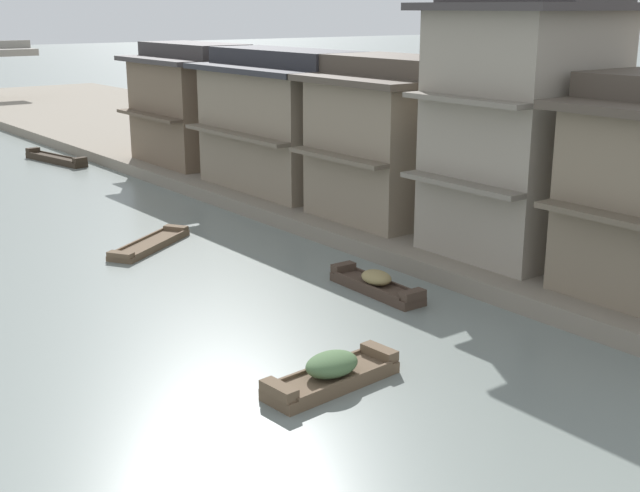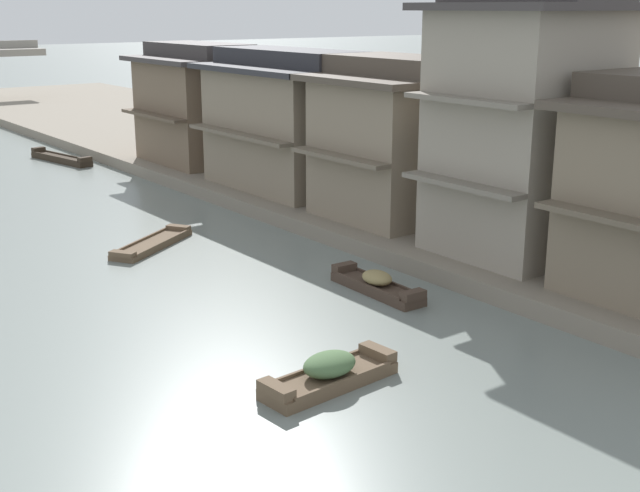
# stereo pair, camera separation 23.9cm
# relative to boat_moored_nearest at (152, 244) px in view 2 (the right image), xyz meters

# --- Properties ---
(riverbank_right) EXTENTS (18.00, 110.00, 0.59)m
(riverbank_right) POSITION_rel_boat_moored_nearest_xyz_m (14.29, 6.21, 0.18)
(riverbank_right) COLOR gray
(riverbank_right) RESTS_ON ground
(boat_moored_nearest) EXTENTS (4.05, 3.12, 0.35)m
(boat_moored_nearest) POSITION_rel_boat_moored_nearest_xyz_m (0.00, 0.00, 0.00)
(boat_moored_nearest) COLOR brown
(boat_moored_nearest) RESTS_ON ground
(boat_moored_second) EXTENTS (3.58, 1.37, 0.82)m
(boat_moored_second) POSITION_rel_boat_moored_nearest_xyz_m (-1.90, -13.25, 0.20)
(boat_moored_second) COLOR brown
(boat_moored_second) RESTS_ON ground
(boat_moored_third) EXTENTS (1.79, 5.35, 0.57)m
(boat_moored_third) POSITION_rel_boat_moored_nearest_xyz_m (3.65, 19.29, 0.07)
(boat_moored_third) COLOR #33281E
(boat_moored_third) RESTS_ON ground
(boat_moored_far) EXTENTS (0.96, 3.71, 0.71)m
(boat_moored_far) POSITION_rel_boat_moored_nearest_xyz_m (3.28, -8.86, 0.14)
(boat_moored_far) COLOR #423328
(boat_moored_far) RESTS_ON ground
(house_waterfront_second) EXTENTS (6.05, 5.58, 8.74)m
(house_waterfront_second) POSITION_rel_boat_moored_nearest_xyz_m (8.76, -9.62, 4.79)
(house_waterfront_second) COLOR gray
(house_waterfront_second) RESTS_ON riverbank_right
(house_waterfront_tall) EXTENTS (6.43, 5.97, 6.14)m
(house_waterfront_tall) POSITION_rel_boat_moored_nearest_xyz_m (8.95, -3.44, 3.48)
(house_waterfront_tall) COLOR gray
(house_waterfront_tall) RESTS_ON riverbank_right
(house_waterfront_narrow) EXTENTS (5.81, 8.37, 6.14)m
(house_waterfront_narrow) POSITION_rel_boat_moored_nearest_xyz_m (8.64, 3.65, 3.47)
(house_waterfront_narrow) COLOR gray
(house_waterfront_narrow) RESTS_ON riverbank_right
(house_waterfront_far) EXTENTS (5.90, 7.00, 6.14)m
(house_waterfront_far) POSITION_rel_boat_moored_nearest_xyz_m (8.69, 11.94, 3.47)
(house_waterfront_far) COLOR #75604C
(house_waterfront_far) RESTS_ON riverbank_right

